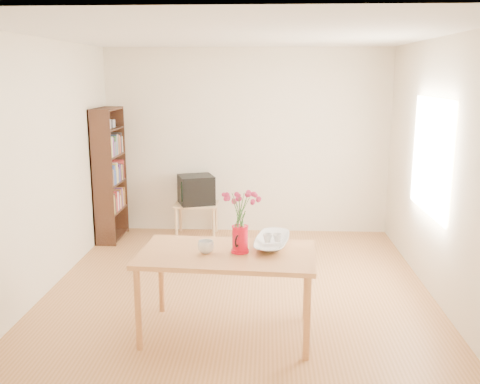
# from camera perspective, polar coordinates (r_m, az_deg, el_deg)

# --- Properties ---
(room) EXTENTS (4.50, 4.50, 4.50)m
(room) POSITION_cam_1_polar(r_m,az_deg,el_deg) (5.37, 0.15, 2.46)
(room) COLOR #A46A3A
(room) RESTS_ON ground
(table) EXTENTS (1.54, 0.95, 0.75)m
(table) POSITION_cam_1_polar(r_m,az_deg,el_deg) (4.61, -1.38, -7.32)
(table) COLOR #BA743F
(table) RESTS_ON ground
(tv_stand) EXTENTS (0.60, 0.45, 0.46)m
(tv_stand) POSITION_cam_1_polar(r_m,az_deg,el_deg) (7.54, -4.67, -1.77)
(tv_stand) COLOR tan
(tv_stand) RESTS_ON ground
(bookshelf) EXTENTS (0.28, 0.70, 1.80)m
(bookshelf) POSITION_cam_1_polar(r_m,az_deg,el_deg) (7.48, -13.70, 1.34)
(bookshelf) COLOR black
(bookshelf) RESTS_ON ground
(pitcher) EXTENTS (0.15, 0.23, 0.24)m
(pitcher) POSITION_cam_1_polar(r_m,az_deg,el_deg) (4.55, -0.00, -5.15)
(pitcher) COLOR red
(pitcher) RESTS_ON table
(flowers) EXTENTS (0.27, 0.27, 0.38)m
(flowers) POSITION_cam_1_polar(r_m,az_deg,el_deg) (4.46, -0.00, -1.40)
(flowers) COLOR #D53264
(flowers) RESTS_ON pitcher
(mug) EXTENTS (0.17, 0.17, 0.11)m
(mug) POSITION_cam_1_polar(r_m,az_deg,el_deg) (4.55, -3.66, -5.87)
(mug) COLOR white
(mug) RESTS_ON table
(bowl) EXTENTS (0.49, 0.49, 0.41)m
(bowl) POSITION_cam_1_polar(r_m,az_deg,el_deg) (4.70, 3.46, -3.36)
(bowl) COLOR white
(bowl) RESTS_ON table
(teacup_a) EXTENTS (0.10, 0.10, 0.07)m
(teacup_a) POSITION_cam_1_polar(r_m,az_deg,el_deg) (4.71, 2.97, -3.84)
(teacup_a) COLOR white
(teacup_a) RESTS_ON bowl
(teacup_b) EXTENTS (0.09, 0.09, 0.06)m
(teacup_b) POSITION_cam_1_polar(r_m,az_deg,el_deg) (4.73, 4.00, -3.80)
(teacup_b) COLOR white
(teacup_b) RESTS_ON bowl
(television) EXTENTS (0.57, 0.56, 0.40)m
(television) POSITION_cam_1_polar(r_m,az_deg,el_deg) (7.49, -4.69, 0.32)
(television) COLOR black
(television) RESTS_ON tv_stand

